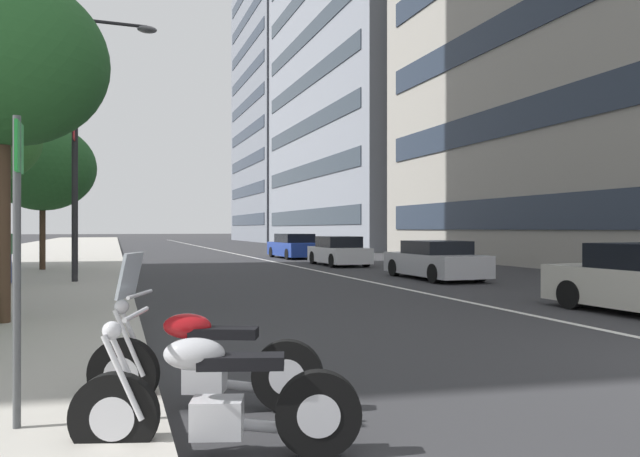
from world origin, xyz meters
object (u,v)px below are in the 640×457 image
at_px(car_lead_in_lane, 293,247).
at_px(parking_sign_by_curb, 17,240).
at_px(car_far_down_avenue, 339,252).
at_px(pedestrian_on_plaza, 5,254).
at_px(street_lamp_with_banners, 88,121).
at_px(motorcycle_second_in_row, 201,363).
at_px(street_tree_by_lamp_post, 4,60).
at_px(street_tree_mid_sidewalk, 43,167).
at_px(car_approaching_light, 435,261).
at_px(motorcycle_far_end_row, 214,402).

relative_size(car_lead_in_lane, parking_sign_by_curb, 1.91).
bearing_deg(car_far_down_avenue, pedestrian_on_plaza, 117.92).
bearing_deg(car_lead_in_lane, street_lamp_with_banners, 140.31).
bearing_deg(motorcycle_second_in_row, street_tree_by_lamp_post, -42.28).
relative_size(motorcycle_second_in_row, street_tree_mid_sidewalk, 0.38).
xyz_separation_m(street_tree_by_lamp_post, pedestrian_on_plaza, (7.80, 1.23, -3.56)).
bearing_deg(parking_sign_by_curb, motorcycle_second_in_row, -73.28).
bearing_deg(street_tree_by_lamp_post, car_far_down_avenue, -38.90).
height_order(motorcycle_second_in_row, car_approaching_light, motorcycle_second_in_row).
distance_m(car_approaching_light, car_lead_in_lane, 15.09).
xyz_separation_m(motorcycle_second_in_row, pedestrian_on_plaza, (13.16, 3.76, 0.54)).
bearing_deg(motorcycle_second_in_row, pedestrian_on_plaza, -51.60).
bearing_deg(street_tree_by_lamp_post, car_lead_in_lane, -28.32).
bearing_deg(street_tree_mid_sidewalk, parking_sign_by_curb, -174.42).
relative_size(car_lead_in_lane, street_lamp_with_banners, 0.59).
height_order(street_lamp_with_banners, street_tree_mid_sidewalk, street_lamp_with_banners).
bearing_deg(parking_sign_by_curb, pedestrian_on_plaza, 9.44).
height_order(parking_sign_by_curb, street_tree_by_lamp_post, street_tree_by_lamp_post).
height_order(motorcycle_far_end_row, street_lamp_with_banners, street_lamp_with_banners).
xyz_separation_m(car_lead_in_lane, street_lamp_with_banners, (-13.78, 10.65, 4.28)).
relative_size(street_tree_by_lamp_post, street_tree_mid_sidewalk, 1.04).
bearing_deg(pedestrian_on_plaza, street_tree_mid_sidewalk, -23.43).
relative_size(car_far_down_avenue, pedestrian_on_plaza, 2.51).
xyz_separation_m(car_approaching_light, street_tree_mid_sidewalk, (7.23, 13.01, 3.48)).
bearing_deg(parking_sign_by_curb, car_lead_in_lane, -21.15).
distance_m(parking_sign_by_curb, street_tree_by_lamp_post, 6.58).
bearing_deg(motorcycle_second_in_row, car_far_down_avenue, -92.33).
relative_size(motorcycle_second_in_row, street_tree_by_lamp_post, 0.36).
distance_m(car_lead_in_lane, pedestrian_on_plaza, 18.86).
bearing_deg(street_lamp_with_banners, street_tree_by_lamp_post, 172.79).
relative_size(motorcycle_second_in_row, car_far_down_avenue, 0.51).
bearing_deg(car_far_down_avenue, parking_sign_by_curb, 152.74).
relative_size(car_far_down_avenue, street_tree_mid_sidewalk, 0.74).
xyz_separation_m(motorcycle_second_in_row, car_lead_in_lane, (26.96, -9.11, 0.23)).
height_order(car_far_down_avenue, pedestrian_on_plaza, pedestrian_on_plaza).
bearing_deg(parking_sign_by_curb, car_far_down_avenue, -27.71).
relative_size(motorcycle_far_end_row, motorcycle_second_in_row, 0.99).
bearing_deg(car_far_down_avenue, street_lamp_with_banners, 122.48).
height_order(motorcycle_far_end_row, pedestrian_on_plaza, pedestrian_on_plaza).
xyz_separation_m(car_approaching_light, pedestrian_on_plaza, (1.29, 13.37, 0.37)).
bearing_deg(pedestrian_on_plaza, street_lamp_with_banners, -109.57).
bearing_deg(car_approaching_light, street_tree_by_lamp_post, 119.18).
height_order(car_lead_in_lane, street_tree_by_lamp_post, street_tree_by_lamp_post).
height_order(street_tree_by_lamp_post, street_tree_mid_sidewalk, street_tree_by_lamp_post).
distance_m(car_approaching_light, pedestrian_on_plaza, 13.43).
relative_size(motorcycle_far_end_row, street_tree_mid_sidewalk, 0.37).
xyz_separation_m(motorcycle_far_end_row, street_tree_mid_sidewalk, (20.30, 3.34, 3.68)).
height_order(parking_sign_by_curb, pedestrian_on_plaza, parking_sign_by_curb).
bearing_deg(car_approaching_light, pedestrian_on_plaza, 85.48).
bearing_deg(street_tree_mid_sidewalk, motorcycle_far_end_row, -170.66).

